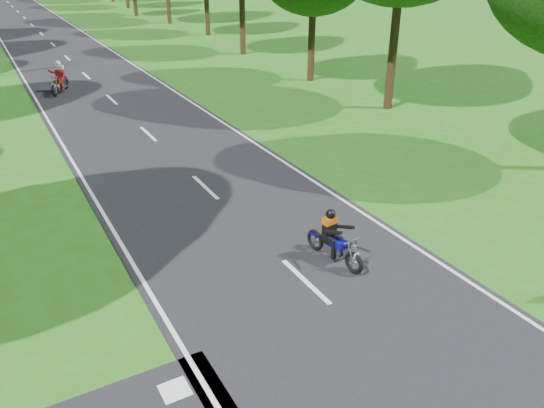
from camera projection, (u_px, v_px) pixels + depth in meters
ground at (358, 331)px, 10.75m from camera, size 160.00×160.00×0.00m
main_road at (32, 25)px, 49.84m from camera, size 7.00×140.00×0.02m
road_markings at (33, 28)px, 48.31m from camera, size 7.40×140.00×0.01m
rider_near_blue at (335, 237)px, 12.80m from camera, size 0.78×1.69×1.35m
rider_far_red at (59, 77)px, 27.24m from camera, size 1.48×2.01×1.61m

